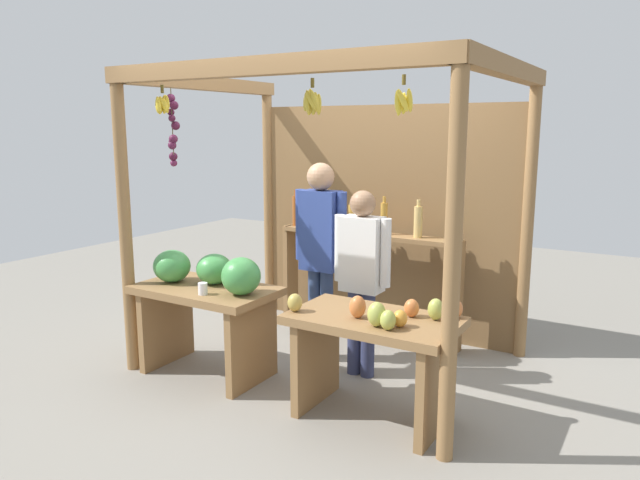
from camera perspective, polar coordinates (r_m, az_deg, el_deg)
ground_plane at (r=5.19m, az=1.12°, el=-11.48°), size 12.00×12.00×0.00m
market_stall at (r=5.22m, az=3.45°, el=4.64°), size 2.79×2.04×2.41m
fruit_counter_left at (r=4.83m, az=-10.68°, el=-5.14°), size 1.12×0.64×1.01m
fruit_counter_right at (r=4.07m, az=5.23°, el=-9.76°), size 1.14×0.64×0.88m
bottle_shelf_unit at (r=5.58m, az=4.64°, el=-1.42°), size 1.79×0.22×1.36m
vendor_man at (r=4.97m, az=0.06°, el=-0.29°), size 0.48×0.23×1.68m
vendor_woman at (r=4.67m, az=4.01°, el=-2.67°), size 0.48×0.20×1.49m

